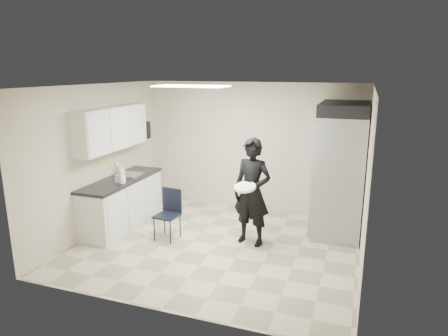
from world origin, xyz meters
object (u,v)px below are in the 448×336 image
at_px(lower_counter, 122,204).
at_px(commercial_fridge, 340,175).
at_px(folding_chair, 167,216).
at_px(man_tuxedo, 252,192).

height_order(lower_counter, commercial_fridge, commercial_fridge).
height_order(folding_chair, man_tuxedo, man_tuxedo).
bearing_deg(folding_chair, lower_counter, 170.52).
relative_size(commercial_fridge, folding_chair, 2.49).
height_order(commercial_fridge, folding_chair, commercial_fridge).
bearing_deg(lower_counter, folding_chair, -14.49).
bearing_deg(man_tuxedo, folding_chair, -155.51).
height_order(commercial_fridge, man_tuxedo, commercial_fridge).
bearing_deg(man_tuxedo, lower_counter, -167.51).
relative_size(folding_chair, man_tuxedo, 0.47).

